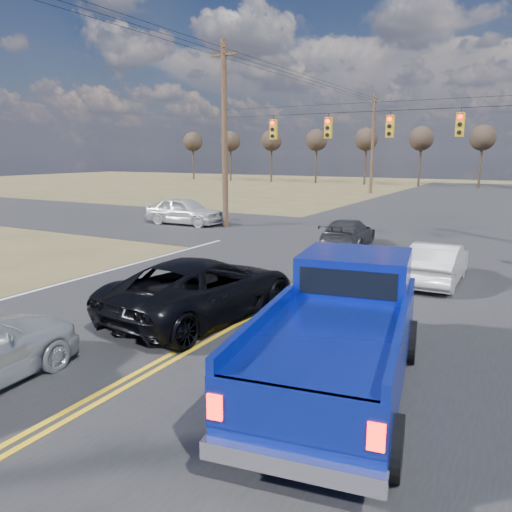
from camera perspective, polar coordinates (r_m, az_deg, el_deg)
The scene contains 11 objects.
ground at distance 9.21m, azimuth -17.41°, elevation -15.32°, with size 160.00×160.00×0.00m, color brown.
road_main at distance 17.18m, azimuth 7.46°, elevation -2.24°, with size 14.00×120.00×0.02m, color #28282B.
road_cross at distance 24.64m, azimuth 14.43°, elevation 1.72°, with size 120.00×12.00×0.02m, color #28282B.
signal_gantry at distance 23.99m, azimuth 16.11°, elevation 13.53°, with size 19.60×4.83×10.00m.
utility_poles at distance 23.36m, azimuth 14.44°, elevation 14.08°, with size 19.60×58.32×10.00m.
treeline at distance 33.09m, azimuth 19.11°, elevation 13.82°, with size 87.00×117.80×7.40m.
pickup_truck at distance 8.75m, azimuth 9.70°, elevation -8.66°, with size 3.15×6.22×2.23m.
black_suv at distance 12.67m, azimuth -6.04°, elevation -3.63°, with size 2.55×5.53×1.54m, color black.
white_car_queue at distance 16.88m, azimuth 20.00°, elevation -0.76°, with size 1.42×4.06×1.34m, color silver.
dgrey_car_queue at distance 22.45m, azimuth 10.47°, elevation 2.57°, with size 1.75×4.32×1.25m, color #343339.
cross_car_west at distance 29.46m, azimuth -8.17°, elevation 5.12°, with size 4.70×1.89×1.60m, color silver.
Camera 1 is at (6.13, -5.51, 4.09)m, focal length 35.00 mm.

